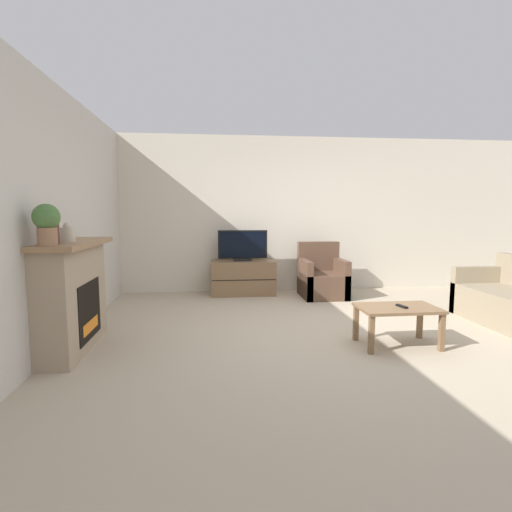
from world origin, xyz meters
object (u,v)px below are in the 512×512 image
(potted_plant, at_px, (46,222))
(tv, at_px, (243,247))
(mantel_vase_centre_left, at_px, (68,233))
(remote, at_px, (402,306))
(tv_stand, at_px, (243,277))
(armchair, at_px, (322,279))
(mantel_vase_left, at_px, (55,229))
(coffee_table, at_px, (398,313))
(fireplace, at_px, (73,295))

(potted_plant, bearing_deg, tv, 58.86)
(mantel_vase_centre_left, distance_m, tv, 3.28)
(mantel_vase_centre_left, xyz_separation_m, remote, (3.33, -0.16, -0.77))
(mantel_vase_centre_left, height_order, tv_stand, mantel_vase_centre_left)
(armchair, bearing_deg, tv_stand, 165.76)
(mantel_vase_left, distance_m, tv, 3.54)
(tv, xyz_separation_m, remote, (1.44, -2.82, -0.39))
(mantel_vase_left, height_order, remote, mantel_vase_left)
(tv_stand, xyz_separation_m, coffee_table, (1.41, -2.80, 0.06))
(tv_stand, height_order, coffee_table, tv_stand)
(mantel_vase_centre_left, bearing_deg, tv_stand, 54.53)
(tv_stand, xyz_separation_m, remote, (1.44, -2.82, 0.14))
(tv, bearing_deg, mantel_vase_centre_left, -125.49)
(tv_stand, bearing_deg, armchair, -14.24)
(potted_plant, distance_m, coffee_table, 3.45)
(tv_stand, distance_m, tv, 0.53)
(armchair, relative_size, coffee_table, 1.09)
(tv, distance_m, coffee_table, 3.16)
(tv_stand, relative_size, coffee_table, 1.32)
(remote, bearing_deg, mantel_vase_left, 169.72)
(tv_stand, bearing_deg, mantel_vase_left, -122.56)
(tv, height_order, armchair, tv)
(potted_plant, height_order, armchair, potted_plant)
(mantel_vase_left, height_order, coffee_table, mantel_vase_left)
(tv_stand, height_order, tv, tv)
(fireplace, distance_m, coffee_table, 3.33)
(fireplace, height_order, coffee_table, fireplace)
(potted_plant, distance_m, tv, 3.69)
(tv_stand, distance_m, armchair, 1.33)
(potted_plant, bearing_deg, coffee_table, 5.85)
(mantel_vase_centre_left, xyz_separation_m, coffee_table, (3.30, -0.14, -0.84))
(tv_stand, bearing_deg, coffee_table, -63.33)
(potted_plant, relative_size, armchair, 0.40)
(potted_plant, xyz_separation_m, remote, (3.33, 0.31, -0.89))
(potted_plant, xyz_separation_m, coffee_table, (3.30, 0.34, -0.96))
(tv_stand, bearing_deg, mantel_vase_centre_left, -125.47)
(mantel_vase_left, relative_size, potted_plant, 0.79)
(fireplace, xyz_separation_m, mantel_vase_left, (0.02, -0.41, 0.68))
(coffee_table, bearing_deg, remote, -36.55)
(potted_plant, bearing_deg, mantel_vase_centre_left, 90.00)
(mantel_vase_centre_left, bearing_deg, potted_plant, -90.00)
(potted_plant, height_order, remote, potted_plant)
(armchair, bearing_deg, fireplace, -145.14)
(mantel_vase_left, bearing_deg, fireplace, 92.34)
(tv_stand, xyz_separation_m, tv, (0.00, -0.00, 0.53))
(mantel_vase_centre_left, relative_size, armchair, 0.21)
(mantel_vase_centre_left, distance_m, coffee_table, 3.41)
(mantel_vase_left, bearing_deg, mantel_vase_centre_left, 90.00)
(coffee_table, bearing_deg, mantel_vase_left, -177.10)
(mantel_vase_left, bearing_deg, armchair, 39.66)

